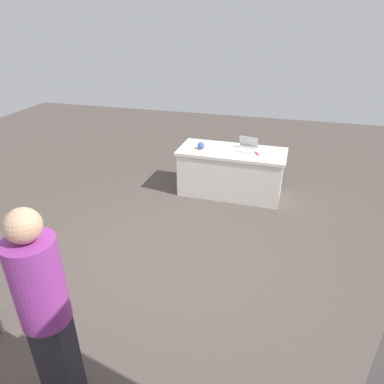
% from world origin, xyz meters
% --- Properties ---
extents(ground_plane, '(14.40, 14.40, 0.00)m').
position_xyz_m(ground_plane, '(0.00, 0.00, 0.00)').
color(ground_plane, '#4C423D').
extents(table_foreground, '(1.77, 0.83, 0.78)m').
position_xyz_m(table_foreground, '(-0.29, -2.08, 0.39)').
color(table_foreground, silver).
rests_on(table_foreground, ground).
extents(person_presenter, '(0.34, 0.34, 1.73)m').
position_xyz_m(person_presenter, '(0.38, 1.82, 0.97)').
color(person_presenter, '#26262D').
rests_on(person_presenter, ground).
extents(laptop_silver, '(0.37, 0.35, 0.21)m').
position_xyz_m(laptop_silver, '(-0.51, -2.16, 0.82)').
color(laptop_silver, silver).
rests_on(laptop_silver, table_foreground).
extents(yarn_ball, '(0.12, 0.12, 0.12)m').
position_xyz_m(yarn_ball, '(0.21, -2.00, 0.84)').
color(yarn_ball, '#3F5999').
rests_on(yarn_ball, table_foreground).
extents(scissors_red, '(0.11, 0.18, 0.01)m').
position_xyz_m(scissors_red, '(-0.69, -2.04, 0.78)').
color(scissors_red, red).
rests_on(scissors_red, table_foreground).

